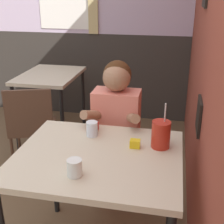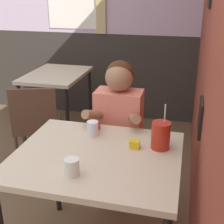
{
  "view_description": "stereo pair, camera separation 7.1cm",
  "coord_description": "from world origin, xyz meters",
  "px_view_note": "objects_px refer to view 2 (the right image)",
  "views": [
    {
      "loc": [
        1.01,
        -1.25,
        1.65
      ],
      "look_at": [
        0.67,
        0.42,
        0.96
      ],
      "focal_mm": 50.0,
      "sensor_mm": 36.0,
      "label": 1
    },
    {
      "loc": [
        1.08,
        -1.23,
        1.65
      ],
      "look_at": [
        0.67,
        0.42,
        0.96
      ],
      "focal_mm": 50.0,
      "sensor_mm": 36.0,
      "label": 2
    }
  ],
  "objects_px": {
    "chair_near_window": "(37,122)",
    "person_seated": "(119,134)",
    "main_table": "(97,165)",
    "background_table": "(57,82)",
    "cocktail_pitcher": "(161,135)"
  },
  "relations": [
    {
      "from": "person_seated",
      "to": "cocktail_pitcher",
      "type": "height_order",
      "value": "person_seated"
    },
    {
      "from": "main_table",
      "to": "cocktail_pitcher",
      "type": "bearing_deg",
      "value": 25.36
    },
    {
      "from": "main_table",
      "to": "cocktail_pitcher",
      "type": "height_order",
      "value": "cocktail_pitcher"
    },
    {
      "from": "main_table",
      "to": "person_seated",
      "type": "bearing_deg",
      "value": 90.19
    },
    {
      "from": "main_table",
      "to": "cocktail_pitcher",
      "type": "relative_size",
      "value": 3.36
    },
    {
      "from": "main_table",
      "to": "background_table",
      "type": "height_order",
      "value": "same"
    },
    {
      "from": "chair_near_window",
      "to": "person_seated",
      "type": "xyz_separation_m",
      "value": [
        0.84,
        -0.29,
        0.12
      ]
    },
    {
      "from": "cocktail_pitcher",
      "to": "background_table",
      "type": "bearing_deg",
      "value": 131.7
    },
    {
      "from": "cocktail_pitcher",
      "to": "chair_near_window",
      "type": "bearing_deg",
      "value": 149.09
    },
    {
      "from": "main_table",
      "to": "person_seated",
      "type": "height_order",
      "value": "person_seated"
    },
    {
      "from": "main_table",
      "to": "person_seated",
      "type": "xyz_separation_m",
      "value": [
        -0.0,
        0.58,
        -0.07
      ]
    },
    {
      "from": "background_table",
      "to": "chair_near_window",
      "type": "relative_size",
      "value": 0.96
    },
    {
      "from": "background_table",
      "to": "chair_near_window",
      "type": "bearing_deg",
      "value": -81.48
    },
    {
      "from": "chair_near_window",
      "to": "person_seated",
      "type": "height_order",
      "value": "person_seated"
    },
    {
      "from": "main_table",
      "to": "chair_near_window",
      "type": "height_order",
      "value": "chair_near_window"
    }
  ]
}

